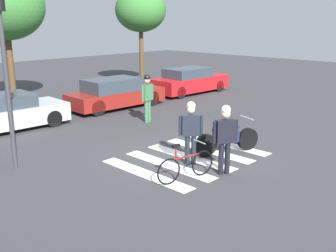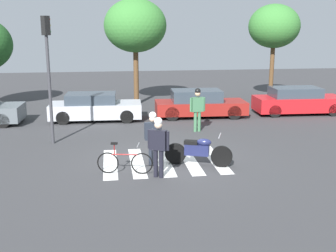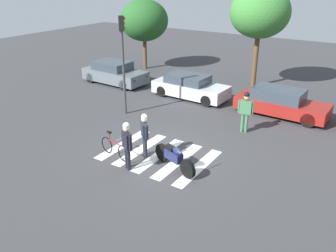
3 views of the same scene
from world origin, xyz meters
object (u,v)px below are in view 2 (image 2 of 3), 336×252
Objects in this scene: officer_on_foot at (153,135)px; car_silver_sedan at (95,107)px; leaning_bicycle at (125,162)px; car_red_convertible at (298,101)px; traffic_light_pole at (48,61)px; officer_by_motorcycle at (158,143)px; car_maroon_wagon at (199,104)px; police_motorcycle at (198,151)px; pedestrian_bystander at (198,106)px.

officer_on_foot is 7.52m from car_silver_sedan.
officer_on_foot is at bearing 35.12° from leaning_bicycle.
car_red_convertible is 0.96× the size of traffic_light_pole.
officer_by_motorcycle is 8.97m from car_maroon_wagon.
officer_by_motorcycle is at bearing -146.64° from police_motorcycle.
leaning_bicycle is at bearing -139.48° from car_red_convertible.
car_silver_sedan is (-4.47, 2.90, -0.48)m from pedestrian_bystander.
police_motorcycle is at bearing -132.68° from car_red_convertible.
car_maroon_wagon is at bearing 75.97° from pedestrian_bystander.
pedestrian_bystander is (2.40, 4.32, 0.08)m from officer_on_foot.
car_silver_sedan is at bearing 69.07° from traffic_light_pole.
car_red_convertible reaches higher than leaning_bicycle.
leaning_bicycle is at bearing -117.27° from car_maroon_wagon.
pedestrian_bystander is 3.09m from car_maroon_wagon.
police_motorcycle is at bearing -7.49° from officer_on_foot.
car_maroon_wagon is at bearing 30.99° from traffic_light_pole.
car_maroon_wagon is at bearing 0.66° from car_silver_sedan.
traffic_light_pole is (-2.63, 3.91, 2.84)m from leaning_bicycle.
officer_on_foot is 4.94m from pedestrian_bystander.
traffic_light_pole is (-12.00, -4.10, 2.54)m from car_red_convertible.
police_motorcycle is 7.66m from car_maroon_wagon.
officer_by_motorcycle is 0.38× the size of traffic_light_pole.
car_maroon_wagon is (1.67, 7.47, 0.19)m from police_motorcycle.
leaning_bicycle is 0.37× the size of car_maroon_wagon.
car_silver_sedan is (-3.54, 7.41, 0.17)m from police_motorcycle.
police_motorcycle is 6.70m from traffic_light_pole.
officer_on_foot is at bearing -74.04° from car_silver_sedan.
police_motorcycle is at bearing -102.60° from car_maroon_wagon.
officer_by_motorcycle reaches higher than car_maroon_wagon.
car_maroon_wagon is at bearing 69.80° from officer_by_motorcycle.
traffic_light_pole is (-5.06, 3.43, 2.74)m from police_motorcycle.
traffic_light_pole is at bearing -149.01° from car_maroon_wagon.
pedestrian_bystander is 0.43× the size of car_silver_sedan.
police_motorcycle is 2.48m from leaning_bicycle.
police_motorcycle is at bearing 33.36° from officer_by_motorcycle.
officer_by_motorcycle reaches higher than car_silver_sedan.
police_motorcycle is 10.24m from car_red_convertible.
car_red_convertible is (6.01, 3.02, -0.45)m from pedestrian_bystander.
officer_by_motorcycle is (1.01, -0.46, 0.71)m from leaning_bicycle.
car_maroon_wagon is 8.26m from traffic_light_pole.
pedestrian_bystander is 0.41× the size of car_red_convertible.
car_silver_sedan is 10.48m from car_red_convertible.
car_maroon_wagon is at bearing -179.42° from car_red_convertible.
officer_on_foot is 1.13m from officer_by_motorcycle.
officer_on_foot is 5.30m from traffic_light_pole.
officer_by_motorcycle is 11.91m from car_red_convertible.
officer_on_foot is 0.97× the size of officer_by_motorcycle.
officer_by_motorcycle is (-1.42, -0.94, 0.61)m from police_motorcycle.
traffic_light_pole reaches higher than officer_on_foot.
officer_by_motorcycle is at bearing -50.24° from traffic_light_pole.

